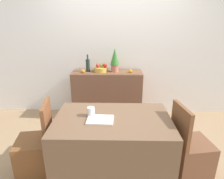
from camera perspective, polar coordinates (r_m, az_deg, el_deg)
ground_plane at (r=3.05m, az=1.61°, el=-15.74°), size 6.40×6.40×0.02m
room_wall_rear at (r=3.68m, az=1.72°, el=13.36°), size 6.40×0.06×2.70m
sideboard_console at (r=3.65m, az=-1.42°, el=-1.47°), size 1.26×0.42×0.88m
table_runner at (r=3.52m, az=-1.48°, el=5.24°), size 1.19×0.32×0.01m
fruit_bowl at (r=3.51m, az=-3.31°, el=5.91°), size 0.24×0.24×0.08m
apple_upper at (r=3.47m, az=-4.22°, el=6.96°), size 0.07×0.07×0.07m
apple_rear at (r=3.47m, az=-2.09°, el=7.02°), size 0.07×0.07×0.07m
apple_center at (r=3.51m, az=-3.14°, el=7.18°), size 0.07×0.07×0.07m
wine_bottle at (r=3.52m, az=-7.09°, el=7.07°), size 0.07×0.07×0.31m
potted_plant at (r=3.46m, az=0.82°, el=8.86°), size 0.16×0.16×0.42m
orange_loose_mid at (r=3.47m, az=-8.47°, el=5.33°), size 0.07×0.07×0.07m
orange_loose_end at (r=3.45m, az=5.40°, el=5.39°), size 0.06×0.06×0.06m
dining_table at (r=2.35m, az=0.16°, el=-16.40°), size 1.28×0.83×0.74m
open_book at (r=2.11m, az=-3.47°, el=-8.87°), size 0.29×0.22×0.02m
coffee_cup at (r=2.20m, az=-6.20°, el=-6.48°), size 0.08×0.08×0.10m
chair_near_window at (r=2.59m, az=-21.22°, el=-16.92°), size 0.46×0.46×0.90m
chair_by_corner at (r=2.57m, az=21.84°, el=-17.45°), size 0.46×0.46×0.90m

